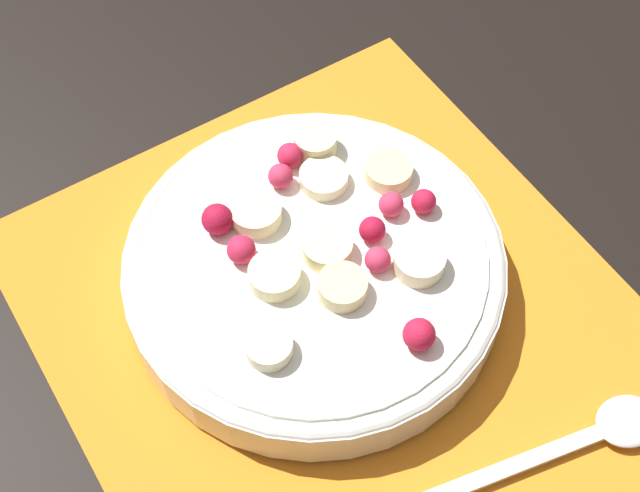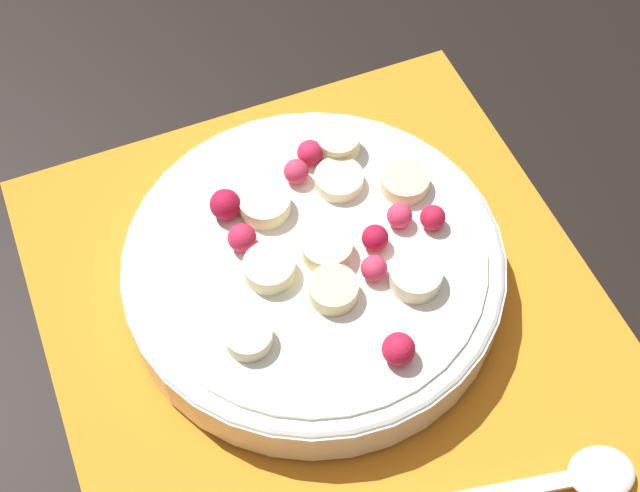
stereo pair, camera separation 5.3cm
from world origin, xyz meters
name	(u,v)px [view 1 (the left image)]	position (x,y,z in m)	size (l,w,h in m)	color
ground_plane	(350,336)	(0.00, 0.00, 0.00)	(3.00, 3.00, 0.00)	black
placemat	(350,334)	(0.00, 0.00, 0.00)	(0.39, 0.34, 0.01)	orange
fruit_bowl	(320,263)	(-0.04, 0.00, 0.03)	(0.23, 0.23, 0.05)	silver
spoon	(564,446)	(0.13, 0.06, 0.01)	(0.06, 0.21, 0.01)	silver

